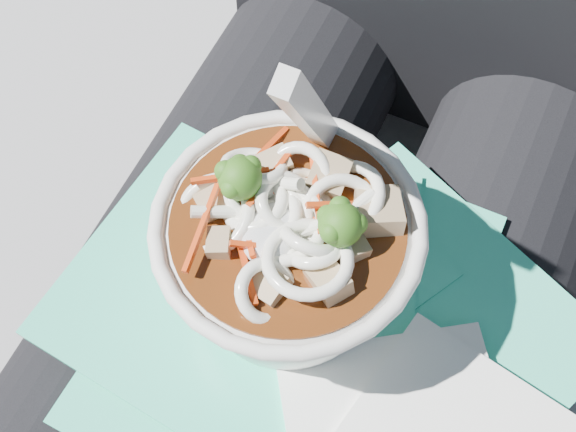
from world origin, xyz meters
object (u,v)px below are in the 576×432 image
at_px(stone_ledge, 355,310).
at_px(udon_bowl, 288,248).
at_px(lap, 306,333).
at_px(plastic_bag, 296,300).
at_px(person_body, 357,215).

relative_size(stone_ledge, udon_bowl, 5.00).
relative_size(lap, udon_bowl, 2.40).
relative_size(lap, plastic_bag, 1.40).
bearing_deg(person_body, plastic_bag, -91.76).
height_order(plastic_bag, udon_bowl, udon_bowl).
height_order(person_body, plastic_bag, person_body).
height_order(person_body, udon_bowl, person_body).
bearing_deg(person_body, udon_bowl, -96.04).
bearing_deg(plastic_bag, udon_bowl, 148.27).
distance_m(person_body, plastic_bag, 0.12).
relative_size(person_body, plastic_bag, 2.87).
bearing_deg(plastic_bag, person_body, 88.24).
bearing_deg(lap, plastic_bag, -105.16).
bearing_deg(person_body, stone_ledge, 90.00).
relative_size(plastic_bag, udon_bowl, 1.72).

